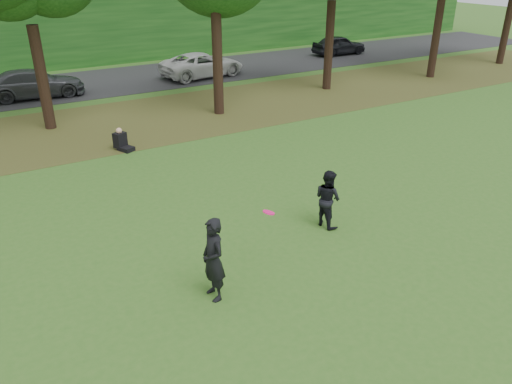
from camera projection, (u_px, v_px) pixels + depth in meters
ground at (302, 276)px, 11.25m from camera, size 120.00×120.00×0.00m
leaf_litter at (128, 123)px, 21.39m from camera, size 60.00×7.00×0.01m
street at (85, 84)px, 27.63m from camera, size 70.00×7.00×0.02m
far_hedge at (57, 25)px, 31.23m from camera, size 70.00×3.00×5.00m
player_left at (213, 260)px, 10.18m from camera, size 0.45×0.68×1.85m
player_right at (328, 198)px, 13.02m from camera, size 0.68×0.83×1.57m
parked_cars at (70, 77)px, 26.11m from camera, size 39.64×3.83×1.54m
frisbee at (269, 212)px, 10.77m from camera, size 0.36×0.37×0.14m
seated_person at (122, 142)px, 18.33m from camera, size 0.68×0.83×0.83m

